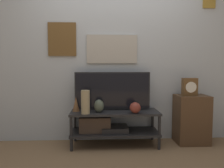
# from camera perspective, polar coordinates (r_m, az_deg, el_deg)

# --- Properties ---
(ground_plane) EXTENTS (12.00, 12.00, 0.00)m
(ground_plane) POSITION_cam_1_polar(r_m,az_deg,el_deg) (2.95, 1.05, -17.39)
(ground_plane) COLOR #846647
(wall_back) EXTENTS (6.40, 0.08, 2.70)m
(wall_back) POSITION_cam_1_polar(r_m,az_deg,el_deg) (3.28, 0.40, 8.95)
(wall_back) COLOR #B2BCC6
(wall_back) RESTS_ON ground_plane
(media_console) EXTENTS (1.22, 0.45, 0.48)m
(media_console) POSITION_cam_1_polar(r_m,az_deg,el_deg) (3.10, -1.02, -10.37)
(media_console) COLOR #232326
(media_console) RESTS_ON ground_plane
(television) EXTENTS (1.07, 0.05, 0.54)m
(television) POSITION_cam_1_polar(r_m,az_deg,el_deg) (3.11, 0.13, -1.70)
(television) COLOR black
(television) RESTS_ON media_console
(vase_round_glass) EXTENTS (0.15, 0.15, 0.15)m
(vase_round_glass) POSITION_cam_1_polar(r_m,az_deg,el_deg) (2.93, 6.06, -6.19)
(vase_round_glass) COLOR brown
(vase_round_glass) RESTS_ON media_console
(vase_slim_bronze) EXTENTS (0.10, 0.10, 0.20)m
(vase_slim_bronze) POSITION_cam_1_polar(r_m,az_deg,el_deg) (3.07, -9.39, -5.19)
(vase_slim_bronze) COLOR brown
(vase_slim_bronze) RESTS_ON media_console
(vase_tall_ceramic) EXTENTS (0.11, 0.11, 0.31)m
(vase_tall_ceramic) POSITION_cam_1_polar(r_m,az_deg,el_deg) (2.88, -6.95, -4.71)
(vase_tall_ceramic) COLOR tan
(vase_tall_ceramic) RESTS_ON media_console
(vase_urn_stoneware) EXTENTS (0.13, 0.13, 0.17)m
(vase_urn_stoneware) POSITION_cam_1_polar(r_m,az_deg,el_deg) (2.98, -3.42, -5.73)
(vase_urn_stoneware) COLOR #4C5647
(vase_urn_stoneware) RESTS_ON media_console
(side_table) EXTENTS (0.45, 0.36, 0.69)m
(side_table) POSITION_cam_1_polar(r_m,az_deg,el_deg) (3.39, 20.02, -8.61)
(side_table) COLOR #513823
(side_table) RESTS_ON ground_plane
(mantel_clock) EXTENTS (0.20, 0.11, 0.25)m
(mantel_clock) POSITION_cam_1_polar(r_m,az_deg,el_deg) (3.26, 19.60, -0.71)
(mantel_clock) COLOR brown
(mantel_clock) RESTS_ON side_table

